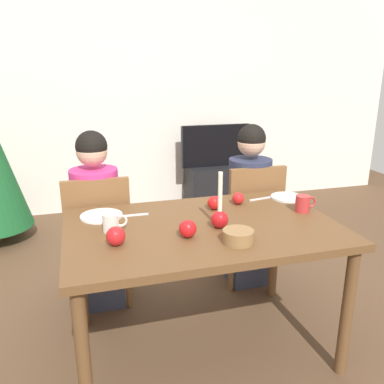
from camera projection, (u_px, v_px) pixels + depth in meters
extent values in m
plane|color=brown|center=(202.00, 346.00, 2.29)|extent=(7.68, 7.68, 0.00)
cube|color=silver|center=(130.00, 91.00, 4.29)|extent=(6.40, 0.10, 2.60)
cube|color=brown|center=(203.00, 229.00, 2.07)|extent=(1.40, 0.90, 0.04)
cylinder|color=brown|center=(84.00, 363.00, 1.66)|extent=(0.06, 0.06, 0.71)
cylinder|color=brown|center=(347.00, 313.00, 2.00)|extent=(0.06, 0.06, 0.71)
cylinder|color=brown|center=(80.00, 274.00, 2.37)|extent=(0.06, 0.06, 0.71)
cylinder|color=brown|center=(274.00, 248.00, 2.71)|extent=(0.06, 0.06, 0.71)
cube|color=brown|center=(98.00, 240.00, 2.66)|extent=(0.40, 0.40, 0.04)
cube|color=brown|center=(97.00, 215.00, 2.42)|extent=(0.40, 0.04, 0.45)
cylinder|color=brown|center=(123.00, 257.00, 2.93)|extent=(0.04, 0.04, 0.41)
cylinder|color=brown|center=(75.00, 262.00, 2.84)|extent=(0.04, 0.04, 0.41)
cylinder|color=brown|center=(129.00, 279.00, 2.62)|extent=(0.04, 0.04, 0.41)
cylinder|color=brown|center=(75.00, 286.00, 2.53)|extent=(0.04, 0.04, 0.41)
cube|color=brown|center=(245.00, 224.00, 2.94)|extent=(0.40, 0.40, 0.04)
cube|color=brown|center=(257.00, 200.00, 2.70)|extent=(0.40, 0.04, 0.45)
cylinder|color=brown|center=(255.00, 240.00, 3.21)|extent=(0.04, 0.04, 0.41)
cylinder|color=brown|center=(215.00, 245.00, 3.12)|extent=(0.04, 0.04, 0.41)
cylinder|color=brown|center=(275.00, 259.00, 2.90)|extent=(0.04, 0.04, 0.41)
cylinder|color=brown|center=(231.00, 265.00, 2.81)|extent=(0.04, 0.04, 0.41)
cube|color=#33384C|center=(101.00, 271.00, 2.67)|extent=(0.28, 0.28, 0.45)
cylinder|color=#D1337A|center=(96.00, 206.00, 2.54)|extent=(0.30, 0.30, 0.48)
sphere|color=tan|center=(92.00, 151.00, 2.43)|extent=(0.19, 0.19, 0.19)
sphere|color=black|center=(91.00, 146.00, 2.42)|extent=(0.19, 0.19, 0.19)
cube|color=#33384C|center=(247.00, 252.00, 2.96)|extent=(0.28, 0.28, 0.45)
cylinder|color=#282D47|center=(249.00, 192.00, 2.82)|extent=(0.30, 0.30, 0.48)
sphere|color=tan|center=(251.00, 143.00, 2.71)|extent=(0.19, 0.19, 0.19)
sphere|color=black|center=(252.00, 138.00, 2.70)|extent=(0.19, 0.19, 0.19)
cube|color=black|center=(215.00, 186.00, 4.56)|extent=(0.64, 0.40, 0.48)
cube|color=black|center=(216.00, 146.00, 4.42)|extent=(0.79, 0.04, 0.46)
cube|color=black|center=(216.00, 146.00, 4.42)|extent=(0.76, 0.05, 0.46)
sphere|color=red|center=(220.00, 219.00, 2.02)|extent=(0.09, 0.09, 0.09)
cylinder|color=#EFE5C6|center=(220.00, 192.00, 1.98)|extent=(0.02, 0.02, 0.20)
cylinder|color=white|center=(101.00, 216.00, 2.18)|extent=(0.23, 0.23, 0.01)
cylinder|color=silver|center=(287.00, 197.00, 2.49)|extent=(0.21, 0.21, 0.01)
cylinder|color=silver|center=(111.00, 223.00, 1.97)|extent=(0.08, 0.08, 0.09)
torus|color=silver|center=(121.00, 221.00, 1.98)|extent=(0.06, 0.01, 0.06)
cylinder|color=#B72D2D|center=(302.00, 204.00, 2.25)|extent=(0.08, 0.08, 0.09)
torus|color=#B72D2D|center=(311.00, 202.00, 2.26)|extent=(0.07, 0.01, 0.07)
cube|color=silver|center=(132.00, 215.00, 2.19)|extent=(0.18, 0.02, 0.01)
cube|color=silver|center=(262.00, 199.00, 2.48)|extent=(0.18, 0.04, 0.01)
cylinder|color=olive|center=(238.00, 236.00, 1.85)|extent=(0.15, 0.15, 0.06)
sphere|color=red|center=(116.00, 236.00, 1.82)|extent=(0.09, 0.09, 0.09)
sphere|color=red|center=(214.00, 203.00, 2.29)|extent=(0.08, 0.08, 0.08)
sphere|color=red|center=(238.00, 198.00, 2.38)|extent=(0.07, 0.07, 0.07)
sphere|color=red|center=(188.00, 229.00, 1.90)|extent=(0.09, 0.09, 0.09)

